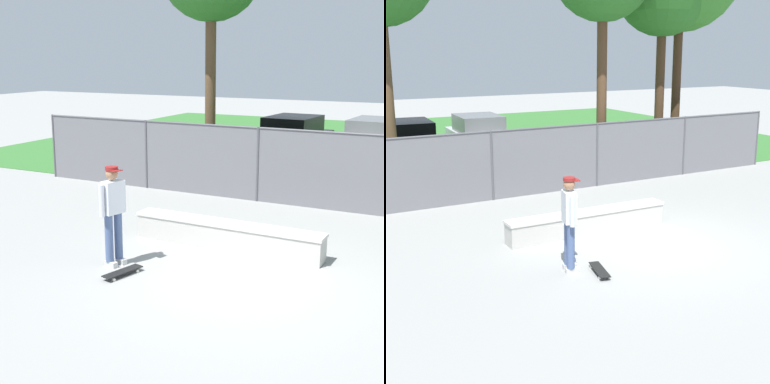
% 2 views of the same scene
% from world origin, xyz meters
% --- Properties ---
extents(ground_plane, '(80.00, 80.00, 0.00)m').
position_xyz_m(ground_plane, '(0.00, 0.00, 0.00)').
color(ground_plane, gray).
extents(concrete_ledge, '(3.97, 0.54, 0.54)m').
position_xyz_m(concrete_ledge, '(-0.86, 1.43, 0.27)').
color(concrete_ledge, '#B7B5AD').
rests_on(concrete_ledge, ground).
extents(skateboarder, '(0.36, 0.58, 1.84)m').
position_xyz_m(skateboarder, '(-2.31, -0.35, 1.03)').
color(skateboarder, beige).
rests_on(skateboarder, ground).
extents(skateboard, '(0.39, 0.82, 0.09)m').
position_xyz_m(skateboard, '(-1.87, -0.74, 0.07)').
color(skateboard, black).
rests_on(skateboard, ground).
extents(chainlink_fence, '(17.14, 0.07, 1.97)m').
position_xyz_m(chainlink_fence, '(0.00, 5.29, 1.07)').
color(chainlink_fence, '#4C4C51').
rests_on(chainlink_fence, ground).
extents(car_black, '(2.24, 4.31, 1.66)m').
position_xyz_m(car_black, '(-2.66, 11.08, 0.84)').
color(car_black, black).
rests_on(car_black, ground).
extents(car_silver, '(2.24, 4.31, 1.66)m').
position_xyz_m(car_silver, '(0.15, 11.55, 0.84)').
color(car_silver, '#B7BABF').
rests_on(car_silver, ground).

